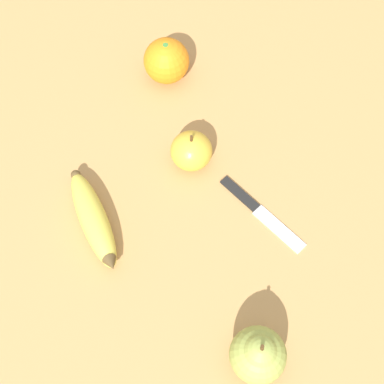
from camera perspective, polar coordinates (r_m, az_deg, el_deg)
ground_plane at (r=0.86m, az=-4.29°, el=-4.64°), size 3.00×3.00×0.00m
banana at (r=0.86m, az=-10.45°, el=-2.92°), size 0.09×0.19×0.04m
orange at (r=1.00m, az=-2.74°, el=13.80°), size 0.08×0.08×0.08m
pear at (r=0.77m, az=7.07°, el=-16.82°), size 0.08×0.08×0.10m
apple at (r=0.90m, az=-0.07°, el=4.42°), size 0.07×0.07×0.08m
paring_knife at (r=0.88m, az=7.13°, el=-1.94°), size 0.03×0.18×0.01m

